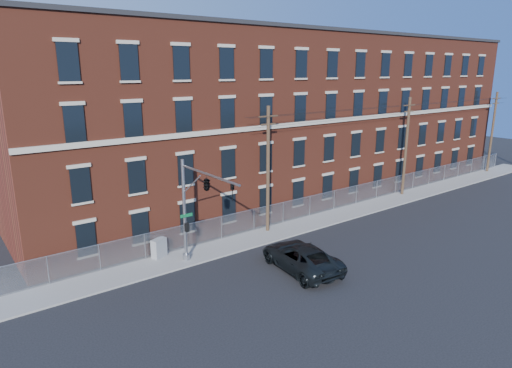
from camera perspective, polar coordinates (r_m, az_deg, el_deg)
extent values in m
plane|color=black|center=(31.17, 5.07, -9.78)|extent=(140.00, 140.00, 0.00)
cube|color=gray|center=(42.54, 12.63, -3.28)|extent=(65.00, 3.00, 0.12)
cube|color=maroon|center=(47.10, 4.77, 8.61)|extent=(55.00, 14.00, 16.00)
cube|color=black|center=(46.98, 4.99, 18.55)|extent=(55.30, 14.30, 0.30)
cube|color=#A9A08D|center=(42.08, 11.26, 8.10)|extent=(55.00, 0.18, 0.35)
cube|color=black|center=(30.74, -20.94, -6.64)|extent=(1.20, 0.10, 2.20)
cube|color=black|center=(29.69, -21.56, -0.14)|extent=(1.20, 0.10, 2.20)
cube|color=black|center=(29.04, -22.26, 7.14)|extent=(1.20, 0.10, 2.20)
cube|color=black|center=(28.86, -22.95, 14.23)|extent=(1.20, 0.10, 2.20)
cube|color=black|center=(31.81, -14.60, -5.42)|extent=(1.20, 0.10, 2.20)
cube|color=black|center=(30.81, -15.02, 0.89)|extent=(1.20, 0.10, 2.20)
cube|color=black|center=(30.17, -15.49, 7.92)|extent=(1.20, 0.10, 2.20)
cube|color=black|center=(30.01, -15.97, 14.76)|extent=(1.20, 0.10, 2.20)
cube|color=black|center=(33.26, -8.77, -4.23)|extent=(1.20, 0.10, 2.20)
cube|color=black|center=(32.30, -9.01, 1.83)|extent=(1.20, 0.10, 2.20)
cube|color=black|center=(31.70, -9.28, 8.55)|extent=(1.20, 0.10, 2.20)
cube|color=black|center=(31.54, -9.55, 15.06)|extent=(1.20, 0.10, 2.20)
cube|color=black|center=(35.04, -3.49, -3.11)|extent=(1.20, 0.10, 2.20)
cube|color=black|center=(34.13, -3.58, 2.66)|extent=(1.20, 0.10, 2.20)
cube|color=black|center=(33.56, -3.68, 9.02)|extent=(1.20, 0.10, 2.20)
cube|color=black|center=(33.41, -3.78, 15.18)|extent=(1.20, 0.10, 2.20)
cube|color=black|center=(37.09, 1.24, -2.09)|extent=(1.20, 0.10, 2.20)
cube|color=black|center=(36.23, 1.27, 3.38)|extent=(1.20, 0.10, 2.20)
cube|color=black|center=(35.70, 1.30, 9.37)|extent=(1.20, 0.10, 2.20)
cube|color=black|center=(35.56, 1.34, 15.16)|extent=(1.20, 0.10, 2.20)
cube|color=black|center=(39.38, 5.43, -1.16)|extent=(1.20, 0.10, 2.20)
cube|color=black|center=(38.57, 5.56, 3.99)|extent=(1.20, 0.10, 2.20)
cube|color=black|center=(38.07, 5.70, 9.63)|extent=(1.20, 0.10, 2.20)
cube|color=black|center=(37.94, 5.84, 15.05)|extent=(1.20, 0.10, 2.20)
cube|color=black|center=(41.87, 9.15, -0.34)|extent=(1.20, 0.10, 2.20)
cube|color=black|center=(41.11, 9.35, 4.52)|extent=(1.20, 0.10, 2.20)
cube|color=black|center=(40.64, 9.57, 9.80)|extent=(1.20, 0.10, 2.20)
cube|color=black|center=(40.51, 9.79, 14.88)|extent=(1.20, 0.10, 2.20)
cube|color=black|center=(44.52, 12.43, 0.39)|extent=(1.20, 0.10, 2.20)
cube|color=black|center=(43.80, 12.69, 4.96)|extent=(1.20, 0.10, 2.20)
cube|color=black|center=(43.36, 12.97, 9.92)|extent=(1.20, 0.10, 2.20)
cube|color=black|center=(43.25, 13.24, 14.67)|extent=(1.20, 0.10, 2.20)
cube|color=black|center=(47.30, 15.34, 1.04)|extent=(1.20, 0.10, 2.20)
cube|color=black|center=(46.63, 15.64, 5.34)|extent=(1.20, 0.10, 2.20)
cube|color=black|center=(46.21, 15.96, 9.99)|extent=(1.20, 0.10, 2.20)
cube|color=black|center=(46.11, 16.28, 14.45)|extent=(1.20, 0.10, 2.20)
cube|color=black|center=(50.20, 17.92, 1.61)|extent=(1.20, 0.10, 2.20)
cube|color=black|center=(49.57, 18.24, 5.66)|extent=(1.20, 0.10, 2.20)
cube|color=black|center=(49.18, 18.60, 10.04)|extent=(1.20, 0.10, 2.20)
cube|color=black|center=(49.08, 18.94, 14.22)|extent=(1.20, 0.10, 2.20)
cube|color=black|center=(53.19, 20.22, 2.11)|extent=(1.20, 0.10, 2.20)
cube|color=black|center=(52.60, 20.56, 5.94)|extent=(1.20, 0.10, 2.20)
cube|color=black|center=(52.23, 20.93, 10.06)|extent=(1.20, 0.10, 2.20)
cube|color=black|center=(52.13, 21.29, 14.00)|extent=(1.20, 0.10, 2.20)
cube|color=black|center=(56.27, 22.27, 2.56)|extent=(1.20, 0.10, 2.20)
cube|color=black|center=(55.70, 22.62, 6.18)|extent=(1.20, 0.10, 2.20)
cube|color=black|center=(55.36, 23.00, 10.07)|extent=(1.20, 0.10, 2.20)
cube|color=black|center=(55.27, 23.38, 13.78)|extent=(1.20, 0.10, 2.20)
cube|color=black|center=(59.41, 24.10, 2.95)|extent=(1.20, 0.10, 2.20)
cube|color=black|center=(58.87, 24.46, 6.39)|extent=(1.20, 0.10, 2.20)
cube|color=black|center=(58.54, 24.85, 10.06)|extent=(1.20, 0.10, 2.20)
cube|color=black|center=(58.46, 25.23, 13.57)|extent=(1.20, 0.10, 2.20)
cube|color=black|center=(62.60, 25.75, 3.31)|extent=(1.20, 0.10, 2.20)
cube|color=black|center=(62.10, 26.11, 6.56)|extent=(1.20, 0.10, 2.20)
cube|color=black|center=(61.79, 26.51, 10.05)|extent=(1.20, 0.10, 2.20)
cube|color=black|center=(61.71, 26.89, 13.37)|extent=(1.20, 0.10, 2.20)
cube|color=#A5A8AD|center=(43.07, 11.40, -1.65)|extent=(59.00, 0.02, 1.80)
cylinder|color=#9EA0A5|center=(42.83, 11.46, -0.50)|extent=(59.00, 0.04, 0.04)
cylinder|color=#9EA0A5|center=(30.08, -25.11, -9.98)|extent=(0.06, 0.06, 1.85)
cylinder|color=#9EA0A5|center=(30.73, -19.42, -8.88)|extent=(0.06, 0.06, 1.85)
cylinder|color=#9EA0A5|center=(31.67, -14.04, -7.76)|extent=(0.06, 0.06, 1.85)
cylinder|color=#9EA0A5|center=(32.88, -9.04, -6.66)|extent=(0.06, 0.06, 1.85)
cylinder|color=#9EA0A5|center=(34.33, -4.45, -5.59)|extent=(0.06, 0.06, 1.85)
cylinder|color=#9EA0A5|center=(35.98, -0.28, -4.59)|extent=(0.06, 0.06, 1.85)
cylinder|color=#9EA0A5|center=(37.83, 3.50, -3.65)|extent=(0.06, 0.06, 1.85)
cylinder|color=#9EA0A5|center=(39.82, 6.91, -2.80)|extent=(0.06, 0.06, 1.85)
cylinder|color=#9EA0A5|center=(41.96, 9.98, -2.02)|extent=(0.06, 0.06, 1.85)
cylinder|color=#9EA0A5|center=(44.21, 12.74, -1.31)|extent=(0.06, 0.06, 1.85)
cylinder|color=#9EA0A5|center=(46.55, 15.23, -0.67)|extent=(0.06, 0.06, 1.85)
cylinder|color=#9EA0A5|center=(48.99, 17.47, -0.09)|extent=(0.06, 0.06, 1.85)
cylinder|color=#9EA0A5|center=(51.49, 19.50, 0.44)|extent=(0.06, 0.06, 1.85)
cylinder|color=#9EA0A5|center=(54.06, 21.34, 0.91)|extent=(0.06, 0.06, 1.85)
cylinder|color=#9EA0A5|center=(56.68, 23.01, 1.34)|extent=(0.06, 0.06, 1.85)
cylinder|color=#9EA0A5|center=(59.35, 24.53, 1.73)|extent=(0.06, 0.06, 1.85)
cylinder|color=#9EA0A5|center=(62.05, 25.92, 2.09)|extent=(0.06, 0.06, 1.85)
cylinder|color=#9EA0A5|center=(64.80, 27.19, 2.41)|extent=(0.06, 0.06, 1.85)
cylinder|color=#9EA0A5|center=(67.57, 28.36, 2.71)|extent=(0.06, 0.06, 1.85)
cylinder|color=#9EA0A5|center=(30.11, -9.16, -3.41)|extent=(0.22, 0.22, 7.00)
cylinder|color=#9EA0A5|center=(31.27, -8.92, -9.18)|extent=(0.50, 0.50, 0.40)
cylinder|color=#9EA0A5|center=(26.54, -6.12, 1.21)|extent=(0.14, 6.50, 0.14)
cylinder|color=#9EA0A5|center=(28.51, -8.19, 0.01)|extent=(0.08, 2.18, 1.56)
cube|color=#0C592D|center=(30.10, -8.92, -4.01)|extent=(0.90, 0.03, 0.22)
cube|color=black|center=(30.25, -8.85, -5.51)|extent=(0.25, 0.25, 0.60)
imported|color=black|center=(24.59, -3.02, -1.12)|extent=(0.16, 0.20, 1.00)
imported|color=black|center=(26.88, -6.36, 0.17)|extent=(0.53, 2.48, 1.00)
cylinder|color=#443322|center=(34.84, 1.55, 1.78)|extent=(0.28, 0.28, 10.00)
cube|color=#443322|center=(34.16, 1.60, 8.67)|extent=(1.80, 0.12, 0.12)
cube|color=#443322|center=(34.23, 1.59, 7.67)|extent=(1.40, 0.12, 0.12)
cylinder|color=#443322|center=(47.97, 18.68, 4.53)|extent=(0.28, 0.28, 10.00)
cube|color=#443322|center=(47.48, 19.09, 9.53)|extent=(1.80, 0.12, 0.12)
cube|color=#443322|center=(47.53, 19.03, 8.81)|extent=(1.40, 0.12, 0.12)
cylinder|color=#443322|center=(63.53, 28.02, 5.87)|extent=(0.28, 0.28, 10.00)
cube|color=#443322|center=(63.16, 28.47, 9.63)|extent=(1.80, 0.12, 0.12)
cube|color=#443322|center=(63.20, 28.41, 9.09)|extent=(1.40, 0.12, 0.12)
cylinder|color=black|center=(47.31, 19.39, 9.49)|extent=(40.00, 0.02, 0.02)
cylinder|color=black|center=(47.65, 18.79, 9.57)|extent=(40.00, 0.02, 0.02)
cylinder|color=black|center=(47.53, 19.03, 8.81)|extent=(40.00, 0.02, 0.02)
imported|color=black|center=(29.59, 5.77, -9.29)|extent=(3.63, 6.63, 1.76)
cube|color=gray|center=(31.82, -12.33, -8.01)|extent=(1.19, 0.89, 1.33)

